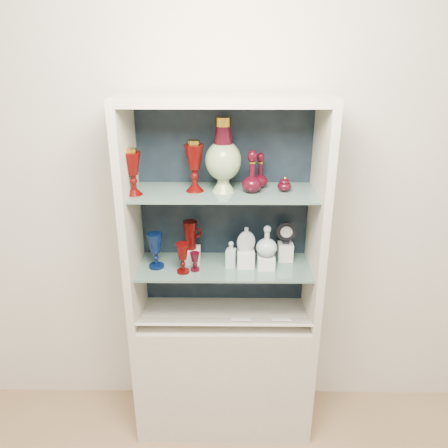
{
  "coord_description": "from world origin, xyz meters",
  "views": [
    {
      "loc": [
        0.02,
        -0.55,
        2.14
      ],
      "look_at": [
        0.0,
        1.53,
        1.3
      ],
      "focal_mm": 35.0,
      "sensor_mm": 36.0,
      "label": 1
    }
  ],
  "objects_px": {
    "pedestal_lamp_left": "(133,172)",
    "lidded_bowl": "(285,184)",
    "enamel_urn": "(223,155)",
    "clear_square_bottle": "(231,254)",
    "clear_round_decanter": "(267,242)",
    "cameo_medallion": "(286,233)",
    "cobalt_goblet": "(156,251)",
    "ruby_decanter_a": "(260,168)",
    "flat_flask": "(246,239)",
    "ruby_goblet_tall": "(183,258)",
    "pedestal_lamp_right": "(194,166)",
    "ruby_decanter_b": "(252,170)",
    "ruby_goblet_small": "(195,261)",
    "ruby_pitcher": "(190,235)"
  },
  "relations": [
    {
      "from": "flat_flask",
      "to": "ruby_pitcher",
      "type": "bearing_deg",
      "value": 161.81
    },
    {
      "from": "ruby_pitcher",
      "to": "flat_flask",
      "type": "relative_size",
      "value": 1.14
    },
    {
      "from": "enamel_urn",
      "to": "ruby_goblet_tall",
      "type": "xyz_separation_m",
      "value": [
        -0.21,
        -0.08,
        -0.52
      ]
    },
    {
      "from": "enamel_urn",
      "to": "lidded_bowl",
      "type": "relative_size",
      "value": 4.65
    },
    {
      "from": "ruby_decanter_a",
      "to": "flat_flask",
      "type": "bearing_deg",
      "value": -135.71
    },
    {
      "from": "pedestal_lamp_right",
      "to": "ruby_decanter_a",
      "type": "xyz_separation_m",
      "value": [
        0.33,
        0.06,
        -0.03
      ]
    },
    {
      "from": "enamel_urn",
      "to": "clear_square_bottle",
      "type": "relative_size",
      "value": 2.49
    },
    {
      "from": "pedestal_lamp_left",
      "to": "ruby_goblet_small",
      "type": "distance_m",
      "value": 0.56
    },
    {
      "from": "enamel_urn",
      "to": "clear_square_bottle",
      "type": "bearing_deg",
      "value": -14.89
    },
    {
      "from": "pedestal_lamp_left",
      "to": "lidded_bowl",
      "type": "relative_size",
      "value": 2.91
    },
    {
      "from": "pedestal_lamp_left",
      "to": "cameo_medallion",
      "type": "relative_size",
      "value": 1.82
    },
    {
      "from": "ruby_pitcher",
      "to": "ruby_decanter_a",
      "type": "bearing_deg",
      "value": -19.53
    },
    {
      "from": "clear_square_bottle",
      "to": "flat_flask",
      "type": "xyz_separation_m",
      "value": [
        0.08,
        0.01,
        0.09
      ]
    },
    {
      "from": "flat_flask",
      "to": "cameo_medallion",
      "type": "xyz_separation_m",
      "value": [
        0.22,
        0.08,
        0.0
      ]
    },
    {
      "from": "pedestal_lamp_left",
      "to": "enamel_urn",
      "type": "xyz_separation_m",
      "value": [
        0.44,
        0.06,
        0.07
      ]
    },
    {
      "from": "enamel_urn",
      "to": "clear_round_decanter",
      "type": "relative_size",
      "value": 2.25
    },
    {
      "from": "cobalt_goblet",
      "to": "cameo_medallion",
      "type": "bearing_deg",
      "value": 7.75
    },
    {
      "from": "cobalt_goblet",
      "to": "clear_round_decanter",
      "type": "xyz_separation_m",
      "value": [
        0.58,
        -0.0,
        0.05
      ]
    },
    {
      "from": "ruby_decanter_b",
      "to": "cobalt_goblet",
      "type": "height_order",
      "value": "ruby_decanter_b"
    },
    {
      "from": "pedestal_lamp_left",
      "to": "ruby_goblet_small",
      "type": "xyz_separation_m",
      "value": [
        0.29,
        0.0,
        -0.48
      ]
    },
    {
      "from": "enamel_urn",
      "to": "ruby_decanter_a",
      "type": "bearing_deg",
      "value": 18.38
    },
    {
      "from": "pedestal_lamp_left",
      "to": "ruby_goblet_small",
      "type": "height_order",
      "value": "pedestal_lamp_left"
    },
    {
      "from": "ruby_pitcher",
      "to": "clear_square_bottle",
      "type": "height_order",
      "value": "ruby_pitcher"
    },
    {
      "from": "enamel_urn",
      "to": "ruby_decanter_b",
      "type": "height_order",
      "value": "enamel_urn"
    },
    {
      "from": "cobalt_goblet",
      "to": "flat_flask",
      "type": "distance_m",
      "value": 0.48
    },
    {
      "from": "clear_square_bottle",
      "to": "clear_round_decanter",
      "type": "distance_m",
      "value": 0.2
    },
    {
      "from": "ruby_decanter_a",
      "to": "cameo_medallion",
      "type": "height_order",
      "value": "ruby_decanter_a"
    },
    {
      "from": "enamel_urn",
      "to": "cameo_medallion",
      "type": "bearing_deg",
      "value": 12.25
    },
    {
      "from": "pedestal_lamp_right",
      "to": "ruby_decanter_b",
      "type": "relative_size",
      "value": 1.13
    },
    {
      "from": "pedestal_lamp_right",
      "to": "cobalt_goblet",
      "type": "xyz_separation_m",
      "value": [
        -0.21,
        -0.02,
        -0.45
      ]
    },
    {
      "from": "ruby_goblet_small",
      "to": "clear_round_decanter",
      "type": "distance_m",
      "value": 0.39
    },
    {
      "from": "pedestal_lamp_right",
      "to": "ruby_decanter_b",
      "type": "bearing_deg",
      "value": -4.6
    },
    {
      "from": "ruby_goblet_tall",
      "to": "cobalt_goblet",
      "type": "bearing_deg",
      "value": 159.2
    },
    {
      "from": "pedestal_lamp_right",
      "to": "ruby_goblet_small",
      "type": "bearing_deg",
      "value": -95.35
    },
    {
      "from": "lidded_bowl",
      "to": "pedestal_lamp_right",
      "type": "bearing_deg",
      "value": 179.81
    },
    {
      "from": "ruby_decanter_a",
      "to": "ruby_goblet_small",
      "type": "height_order",
      "value": "ruby_decanter_a"
    },
    {
      "from": "cobalt_goblet",
      "to": "ruby_pitcher",
      "type": "relative_size",
      "value": 1.23
    },
    {
      "from": "clear_square_bottle",
      "to": "pedestal_lamp_right",
      "type": "bearing_deg",
      "value": 175.61
    },
    {
      "from": "enamel_urn",
      "to": "ruby_goblet_tall",
      "type": "distance_m",
      "value": 0.57
    },
    {
      "from": "clear_round_decanter",
      "to": "cameo_medallion",
      "type": "distance_m",
      "value": 0.15
    },
    {
      "from": "pedestal_lamp_right",
      "to": "cobalt_goblet",
      "type": "distance_m",
      "value": 0.5
    },
    {
      "from": "pedestal_lamp_left",
      "to": "pedestal_lamp_right",
      "type": "relative_size",
      "value": 0.89
    },
    {
      "from": "enamel_urn",
      "to": "ruby_pitcher",
      "type": "height_order",
      "value": "enamel_urn"
    },
    {
      "from": "ruby_decanter_b",
      "to": "pedestal_lamp_left",
      "type": "bearing_deg",
      "value": -176.3
    },
    {
      "from": "ruby_pitcher",
      "to": "cameo_medallion",
      "type": "xyz_separation_m",
      "value": [
        0.52,
        0.03,
        0.0
      ]
    },
    {
      "from": "enamel_urn",
      "to": "lidded_bowl",
      "type": "distance_m",
      "value": 0.34
    },
    {
      "from": "cobalt_goblet",
      "to": "ruby_decanter_a",
      "type": "bearing_deg",
      "value": 8.69
    },
    {
      "from": "enamel_urn",
      "to": "cameo_medallion",
      "type": "height_order",
      "value": "enamel_urn"
    },
    {
      "from": "enamel_urn",
      "to": "cobalt_goblet",
      "type": "bearing_deg",
      "value": -176.63
    },
    {
      "from": "ruby_goblet_tall",
      "to": "cameo_medallion",
      "type": "relative_size",
      "value": 1.3
    }
  ]
}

